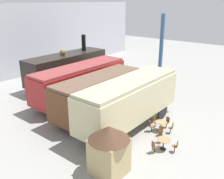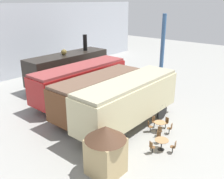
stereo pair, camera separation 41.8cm
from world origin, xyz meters
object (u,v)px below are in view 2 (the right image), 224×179
Objects in this scene: cafe_table_near at (160,124)px; ticket_kiosk at (106,148)px; visitor_person at (159,94)px; steam_locomotive at (68,67)px; cafe_chair_0 at (160,130)px; streamlined_locomotive at (87,78)px; passenger_coach_wooden at (98,92)px; passenger_coach_vintage at (129,99)px; cafe_table_mid at (162,142)px.

ticket_kiosk reaches higher than cafe_table_near.
visitor_person is (4.57, 2.74, 0.38)m from cafe_table_near.
cafe_chair_0 is at bearing -104.53° from steam_locomotive.
cafe_table_near is (-1.34, -9.11, -1.50)m from streamlined_locomotive.
passenger_coach_wooden is at bearing 152.62° from visitor_person.
cafe_table_near is at bearing 0.69° from ticket_kiosk.
passenger_coach_vintage is 11.14× the size of cafe_chair_0.
passenger_coach_vintage is at bearing -92.83° from passenger_coach_wooden.
streamlined_locomotive is 13.48× the size of cafe_table_mid.
streamlined_locomotive is at bearing 50.58° from ticket_kiosk.
steam_locomotive is at bearing 46.84° from cafe_chair_0.
passenger_coach_wooden reaches higher than cafe_chair_0.
steam_locomotive is at bearing 56.51° from ticket_kiosk.
passenger_coach_vintage reaches higher than cafe_table_near.
passenger_coach_wooden is 7.12m from cafe_table_mid.
cafe_table_near is 0.48× the size of visitor_person.
cafe_table_near is 0.95× the size of cafe_table_mid.
cafe_table_mid is at bearing -147.62° from cafe_table_near.
cafe_chair_0 is (0.28, -2.62, -1.83)m from passenger_coach_vintage.
cafe_chair_0 is at bearing -83.89° from passenger_coach_vintage.
cafe_table_mid is at bearing -16.86° from ticket_kiosk.
ticket_kiosk is at bearing 163.14° from cafe_table_mid.
streamlined_locomotive is 1.27× the size of passenger_coach_vintage.
cafe_chair_0 is 0.29× the size of ticket_kiosk.
streamlined_locomotive is 9.84m from cafe_chair_0.
passenger_coach_vintage reaches higher than passenger_coach_wooden.
passenger_coach_wooden is 5.78m from cafe_table_near.
ticket_kiosk is (-7.55, -9.18, -0.42)m from streamlined_locomotive.
ticket_kiosk is (-9.17, -13.86, -0.45)m from steam_locomotive.
visitor_person is (3.23, -6.37, -1.11)m from streamlined_locomotive.
cafe_table_mid is at bearing -107.15° from passenger_coach_vintage.
visitor_person is at bearing 5.19° from passenger_coach_vintage.
passenger_coach_wooden reaches higher than cafe_table_mid.
cafe_chair_0 reaches higher than cafe_table_mid.
visitor_person is (1.61, -11.04, -1.14)m from steam_locomotive.
passenger_coach_vintage is at bearing -174.81° from visitor_person.
passenger_coach_vintage is at bearing -108.73° from streamlined_locomotive.
ticket_kiosk is at bearing -179.31° from cafe_table_near.
passenger_coach_wooden is 9.64× the size of cafe_table_mid.
passenger_coach_vintage reaches higher than cafe_table_mid.
steam_locomotive is 16.62m from ticket_kiosk.
passenger_coach_wooden is (-2.17, -3.57, -0.06)m from streamlined_locomotive.
steam_locomotive is 11.68× the size of cafe_table_near.
cafe_table_near is at bearing -149.05° from visitor_person.
steam_locomotive is 4.95m from streamlined_locomotive.
visitor_person is 11.16m from ticket_kiosk.
streamlined_locomotive is 14.21× the size of cafe_table_near.
cafe_table_mid is (-5.05, -15.11, -1.53)m from steam_locomotive.
ticket_kiosk is (-6.20, -0.07, 1.08)m from cafe_table_near.
visitor_person is at bearing 2.02° from cafe_chair_0.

